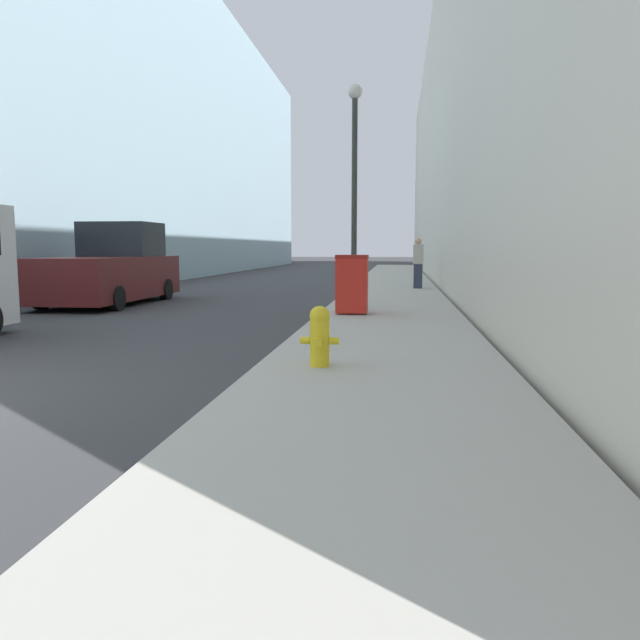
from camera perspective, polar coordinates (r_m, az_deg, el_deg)
sidewalk_right at (r=23.34m, az=6.72°, el=2.84°), size 3.18×60.00×0.14m
building_left_glass at (r=35.97m, az=-21.29°, el=16.53°), size 12.00×60.00×16.09m
building_right_stone at (r=32.60m, az=21.18°, el=15.40°), size 12.00×60.00×13.61m
fire_hydrant at (r=7.70m, az=-0.03°, el=-1.35°), size 0.48×0.37×0.75m
trash_bin at (r=13.81m, az=2.94°, el=3.33°), size 0.71×0.59×1.30m
lamppost at (r=15.91m, az=3.16°, el=12.51°), size 0.36×0.36×5.45m
pickup_truck at (r=18.78m, az=-18.56°, el=4.35°), size 2.28×5.52×2.33m
pedestrian_on_sidewalk at (r=22.72m, az=8.97°, el=5.17°), size 0.37×0.24×1.81m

